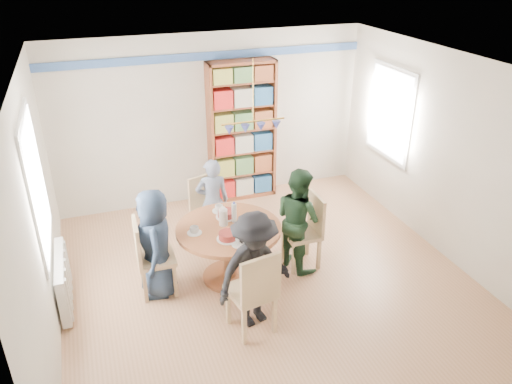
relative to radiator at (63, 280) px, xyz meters
name	(u,v)px	position (x,y,z in m)	size (l,w,h in m)	color
ground	(266,278)	(2.42, -0.30, -0.35)	(5.00, 5.00, 0.00)	tan
room_shell	(224,138)	(2.16, 0.57, 1.30)	(5.00, 5.00, 5.00)	white
radiator	(63,280)	(0.00, 0.00, 0.00)	(0.12, 1.00, 0.60)	silver
dining_table	(229,240)	(1.98, -0.13, 0.21)	(1.30, 1.30, 0.75)	brown
chair_left	(149,254)	(0.99, -0.09, 0.20)	(0.45, 0.45, 1.00)	tan
chair_right	(308,227)	(3.04, -0.15, 0.20)	(0.44, 0.44, 0.99)	tan
chair_far	(207,207)	(1.95, 0.86, 0.19)	(0.54, 0.54, 0.98)	tan
chair_near	(255,290)	(1.95, -1.19, 0.23)	(0.54, 0.54, 1.05)	tan
person_left	(156,244)	(1.08, -0.11, 0.34)	(0.67, 0.44, 1.38)	#1A263A
person_right	(298,219)	(2.91, -0.14, 0.35)	(0.68, 0.53, 1.39)	black
person_far	(213,202)	(2.02, 0.80, 0.29)	(0.46, 0.30, 1.27)	gray
person_near	(254,270)	(2.00, -1.01, 0.35)	(0.90, 0.52, 1.39)	black
bookshelf	(242,133)	(2.86, 2.04, 0.77)	(1.09, 0.33, 2.28)	brown
tableware	(226,222)	(1.96, -0.10, 0.46)	(1.03, 1.03, 0.27)	white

